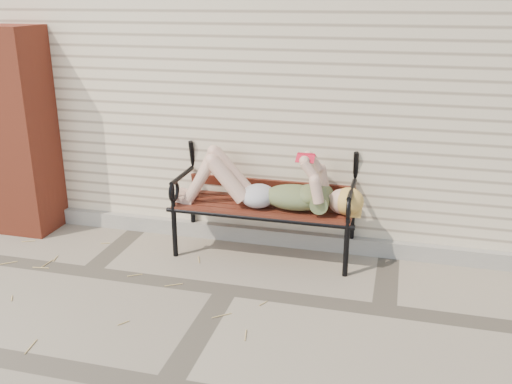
# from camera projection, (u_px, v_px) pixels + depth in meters

# --- Properties ---
(ground) EXTENTS (80.00, 80.00, 0.00)m
(ground) POSITION_uv_depth(u_px,v_px,m) (227.00, 290.00, 4.62)
(ground) COLOR gray
(ground) RESTS_ON ground
(house_wall) EXTENTS (8.00, 4.00, 3.00)m
(house_wall) POSITION_uv_depth(u_px,v_px,m) (299.00, 61.00, 6.87)
(house_wall) COLOR beige
(house_wall) RESTS_ON ground
(foundation_strip) EXTENTS (8.00, 0.10, 0.15)m
(foundation_strip) POSITION_uv_depth(u_px,v_px,m) (257.00, 235.00, 5.48)
(foundation_strip) COLOR #9F9B8F
(foundation_strip) RESTS_ON ground
(brick_pillar) EXTENTS (0.50, 0.50, 2.00)m
(brick_pillar) POSITION_uv_depth(u_px,v_px,m) (22.00, 132.00, 5.52)
(brick_pillar) COLOR maroon
(brick_pillar) RESTS_ON ground
(garden_bench) EXTENTS (1.75, 0.70, 1.13)m
(garden_bench) POSITION_uv_depth(u_px,v_px,m) (267.00, 185.00, 5.14)
(garden_bench) COLOR black
(garden_bench) RESTS_ON ground
(reading_woman) EXTENTS (1.65, 0.38, 0.52)m
(reading_woman) POSITION_uv_depth(u_px,v_px,m) (265.00, 186.00, 5.00)
(reading_woman) COLOR #0A334B
(reading_woman) RESTS_ON ground
(straw_scatter) EXTENTS (2.77, 1.56, 0.01)m
(straw_scatter) POSITION_uv_depth(u_px,v_px,m) (88.00, 293.00, 4.55)
(straw_scatter) COLOR tan
(straw_scatter) RESTS_ON ground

